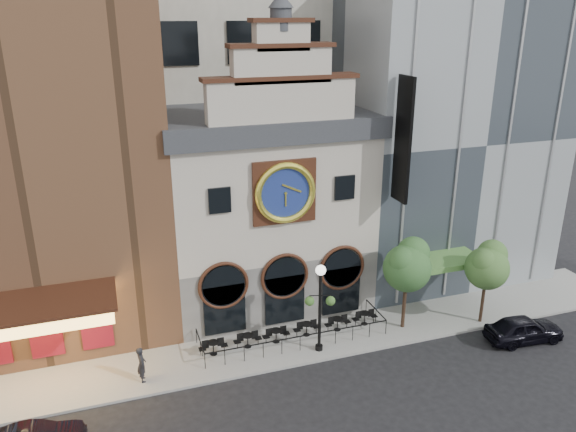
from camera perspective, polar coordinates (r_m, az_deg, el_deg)
The scene contains 17 objects.
ground at distance 31.15m, azimuth 2.00°, elevation -14.87°, with size 120.00×120.00×0.00m, color black.
sidewalk at distance 33.06m, azimuth 0.45°, elevation -12.42°, with size 44.00×5.00×0.15m, color gray.
clock_building at distance 34.80m, azimuth -2.38°, elevation 1.37°, with size 12.60×8.78×18.65m.
theater_building at distance 34.43m, azimuth -25.18°, elevation 9.46°, with size 14.00×15.60×25.00m.
retail_building at distance 41.16m, azimuth 14.49°, elevation 8.67°, with size 14.00×14.40×20.00m.
cafe_railing at distance 32.78m, azimuth 0.45°, elevation -11.65°, with size 10.60×2.60×0.90m, color black, non-canonical shape.
bistro_0 at distance 31.70m, azimuth -7.60°, elevation -13.04°, with size 1.58×0.68×0.90m.
bistro_1 at distance 32.11m, azimuth -4.12°, elevation -12.42°, with size 1.58×0.68×0.90m.
bistro_2 at distance 32.47m, azimuth -1.21°, elevation -11.97°, with size 1.58×0.68×0.90m.
bistro_3 at distance 33.08m, azimuth 1.90°, elevation -11.31°, with size 1.58×0.68×0.90m.
bistro_4 at distance 33.67m, azimuth 5.05°, elevation -10.78°, with size 1.58×0.68×0.90m.
bistro_5 at distance 34.42m, azimuth 7.80°, elevation -10.16°, with size 1.58×0.68×0.90m.
car_right at distance 35.38m, azimuth 22.85°, elevation -10.53°, with size 1.80×4.48×1.53m, color black.
pedestrian at distance 30.15m, azimuth -14.65°, elevation -14.37°, with size 0.70×0.46×1.92m, color black.
lamppost at distance 30.46m, azimuth 3.28°, elevation -8.38°, with size 1.60×0.85×5.16m.
tree_left at distance 32.97m, azimuth 12.07°, elevation -4.81°, with size 2.88×2.77×5.54m.
tree_right at distance 34.96m, azimuth 19.62°, elevation -4.67°, with size 2.66×2.56×5.12m.
Camera 1 is at (-9.14, -23.85, 17.83)m, focal length 35.00 mm.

